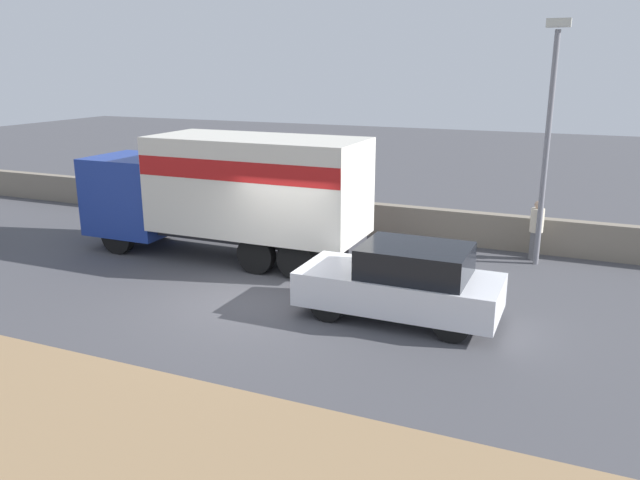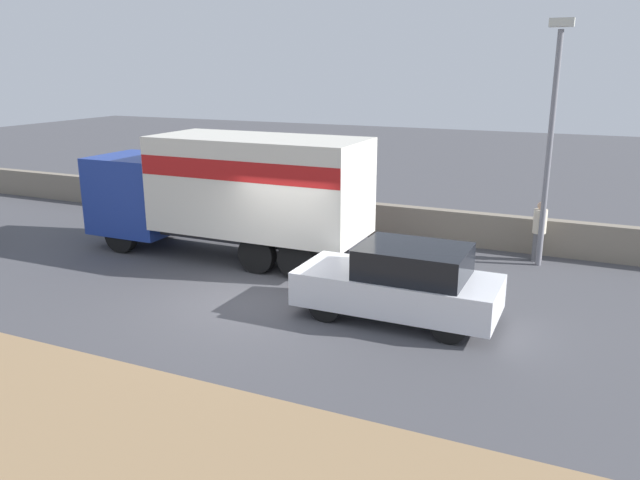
# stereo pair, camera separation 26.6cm
# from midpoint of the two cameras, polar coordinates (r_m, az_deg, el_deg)

# --- Properties ---
(ground_plane) EXTENTS (80.00, 80.00, 0.00)m
(ground_plane) POSITION_cam_midpoint_polar(r_m,az_deg,el_deg) (13.92, -6.13, -5.46)
(ground_plane) COLOR #47474C
(dirt_shoulder_foreground) EXTENTS (60.00, 4.53, 0.04)m
(dirt_shoulder_foreground) POSITION_cam_midpoint_polar(r_m,az_deg,el_deg) (9.74, -24.17, -16.56)
(dirt_shoulder_foreground) COLOR #937551
(dirt_shoulder_foreground) RESTS_ON ground_plane
(stone_wall_backdrop) EXTENTS (60.00, 0.35, 0.98)m
(stone_wall_backdrop) POSITION_cam_midpoint_polar(r_m,az_deg,el_deg) (19.22, 2.95, 2.08)
(stone_wall_backdrop) COLOR gray
(stone_wall_backdrop) RESTS_ON ground_plane
(street_lamp) EXTENTS (0.56, 0.28, 6.07)m
(street_lamp) POSITION_cam_midpoint_polar(r_m,az_deg,el_deg) (16.54, 19.75, 9.82)
(street_lamp) COLOR slate
(street_lamp) RESTS_ON ground_plane
(box_truck) EXTENTS (7.82, 2.40, 3.26)m
(box_truck) POSITION_cam_midpoint_polar(r_m,az_deg,el_deg) (16.59, -8.63, 4.74)
(box_truck) COLOR navy
(box_truck) RESTS_ON ground_plane
(car_hatchback) EXTENTS (4.06, 1.74, 1.56)m
(car_hatchback) POSITION_cam_midpoint_polar(r_m,az_deg,el_deg) (12.72, 7.01, -3.84)
(car_hatchback) COLOR silver
(car_hatchback) RESTS_ON ground_plane
(pedestrian) EXTENTS (0.35, 0.35, 1.60)m
(pedestrian) POSITION_cam_midpoint_polar(r_m,az_deg,el_deg) (17.38, 18.75, 0.94)
(pedestrian) COLOR slate
(pedestrian) RESTS_ON ground_plane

